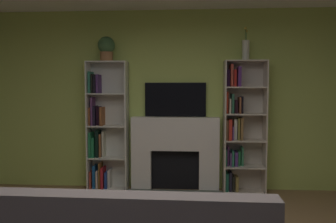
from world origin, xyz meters
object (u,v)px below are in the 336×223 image
Objects in this scene: fireplace at (175,152)px; bookshelf_right at (239,127)px; potted_plant at (106,48)px; tv at (175,100)px; bookshelf_left at (104,131)px; vase_with_flowers at (246,50)px.

fireplace is 1.01m from bookshelf_right.
potted_plant is (-1.95, -0.03, 1.17)m from bookshelf_right.
bookshelf_left is (-1.08, -0.07, -0.48)m from tv.
potted_plant is at bearing -173.23° from tv.
potted_plant is at bearing -36.74° from bookshelf_left.
tv is at bearing 3.58° from bookshelf_left.
bookshelf_left is 5.35× the size of potted_plant.
bookshelf_left is at bearing 143.26° from potted_plant.
fireplace is 0.73× the size of bookshelf_left.
bookshelf_right is (2.02, -0.02, 0.07)m from bookshelf_left.
bookshelf_right is at bearing -0.53° from bookshelf_left.
fireplace is 1.85m from potted_plant.
bookshelf_right is at bearing -0.67° from fireplace.
vase_with_flowers is at bearing -2.53° from fireplace.
fireplace is 0.73× the size of bookshelf_right.
potted_plant is at bearing 180.00° from vase_with_flowers.
bookshelf_right reaches higher than fireplace.
tv is (0.00, 0.08, 0.78)m from fireplace.
fireplace is at bearing 177.47° from vase_with_flowers.
vase_with_flowers reaches higher than fireplace.
bookshelf_left is 1.00× the size of bookshelf_right.
fireplace is 2.97× the size of vase_with_flowers.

